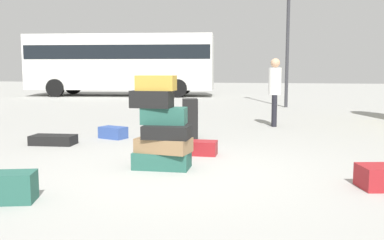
{
  "coord_description": "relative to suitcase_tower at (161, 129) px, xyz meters",
  "views": [
    {
      "loc": [
        1.38,
        -5.28,
        1.33
      ],
      "look_at": [
        -0.18,
        2.1,
        0.43
      ],
      "focal_mm": 39.19,
      "sensor_mm": 36.0,
      "label": 1
    }
  ],
  "objects": [
    {
      "name": "suitcase_tower",
      "position": [
        0.0,
        0.0,
        0.0
      ],
      "size": [
        0.84,
        0.56,
        1.26
      ],
      "color": "#26594C",
      "rests_on": "ground"
    },
    {
      "name": "suitcase_maroon_foreground_near",
      "position": [
        0.32,
        0.99,
        -0.42
      ],
      "size": [
        0.6,
        0.31,
        0.22
      ],
      "primitive_type": "cube",
      "rotation": [
        0.0,
        0.0,
        0.02
      ],
      "color": "maroon",
      "rests_on": "ground"
    },
    {
      "name": "ground_plane",
      "position": [
        0.19,
        -0.14,
        -0.54
      ],
      "size": [
        80.0,
        80.0,
        0.0
      ],
      "primitive_type": "plane",
      "color": "#9E9E99"
    },
    {
      "name": "suitcase_navy_left_side",
      "position": [
        -1.63,
        2.22,
        -0.42
      ],
      "size": [
        0.59,
        0.46,
        0.23
      ],
      "primitive_type": "cube",
      "rotation": [
        0.0,
        0.0,
        -0.33
      ],
      "color": "#334F99",
      "rests_on": "ground"
    },
    {
      "name": "person_bearded_onlooker",
      "position": [
        1.44,
        4.74,
        0.42
      ],
      "size": [
        0.3,
        0.34,
        1.62
      ],
      "rotation": [
        0.0,
        0.0,
        -1.52
      ],
      "color": "black",
      "rests_on": "ground"
    },
    {
      "name": "suitcase_black_foreground_far",
      "position": [
        -2.41,
        1.34,
        -0.45
      ],
      "size": [
        0.81,
        0.46,
        0.17
      ],
      "primitive_type": "cube",
      "rotation": [
        0.0,
        0.0,
        0.08
      ],
      "color": "black",
      "rests_on": "ground"
    },
    {
      "name": "parked_bus",
      "position": [
        -6.63,
        15.48,
        1.3
      ],
      "size": [
        9.84,
        3.68,
        3.15
      ],
      "rotation": [
        0.0,
        0.0,
        0.12
      ],
      "color": "silver",
      "rests_on": "ground"
    },
    {
      "name": "suitcase_black_white_trunk",
      "position": [
        -0.15,
        2.53,
        -0.15
      ],
      "size": [
        0.37,
        0.39,
        0.78
      ],
      "primitive_type": "cube",
      "rotation": [
        0.0,
        0.0,
        0.27
      ],
      "color": "black",
      "rests_on": "ground"
    },
    {
      "name": "suitcase_teal_behind_tower",
      "position": [
        -1.1,
        -1.77,
        -0.38
      ],
      "size": [
        0.59,
        0.45,
        0.31
      ],
      "primitive_type": "cube",
      "rotation": [
        0.0,
        0.0,
        0.3
      ],
      "color": "#26594C",
      "rests_on": "ground"
    }
  ]
}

